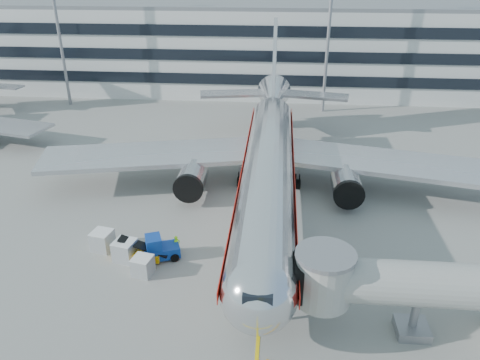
# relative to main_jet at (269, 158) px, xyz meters

# --- Properties ---
(ground) EXTENTS (180.00, 180.00, 0.00)m
(ground) POSITION_rel_main_jet_xyz_m (0.00, -11.72, -4.23)
(ground) COLOR gray
(ground) RESTS_ON ground
(lead_in_line) EXTENTS (0.25, 70.00, 0.01)m
(lead_in_line) POSITION_rel_main_jet_xyz_m (0.00, -1.72, -4.23)
(lead_in_line) COLOR yellow
(lead_in_line) RESTS_ON ground
(main_jet) EXTENTS (50.95, 48.70, 16.06)m
(main_jet) POSITION_rel_main_jet_xyz_m (0.00, 0.00, 0.00)
(main_jet) COLOR silver
(main_jet) RESTS_ON ground
(jet_bridge) EXTENTS (17.80, 4.50, 7.00)m
(jet_bridge) POSITION_rel_main_jet_xyz_m (12.18, -19.72, -0.36)
(jet_bridge) COLOR silver
(jet_bridge) RESTS_ON ground
(terminal) EXTENTS (150.00, 24.25, 15.60)m
(terminal) POSITION_rel_main_jet_xyz_m (0.00, 46.23, 3.57)
(terminal) COLOR silver
(terminal) RESTS_ON ground
(light_mast_west) EXTENTS (2.40, 1.20, 25.45)m
(light_mast_west) POSITION_rel_main_jet_xyz_m (-35.00, 30.28, 10.64)
(light_mast_west) COLOR gray
(light_mast_west) RESTS_ON ground
(light_mast_centre) EXTENTS (2.40, 1.20, 25.45)m
(light_mast_centre) POSITION_rel_main_jet_xyz_m (8.00, 30.28, 10.64)
(light_mast_centre) COLOR gray
(light_mast_centre) RESTS_ON ground
(belt_loader) EXTENTS (4.28, 1.76, 2.03)m
(belt_loader) POSITION_rel_main_jet_xyz_m (-10.66, -12.87, -3.66)
(belt_loader) COLOR #FFAC0A
(belt_loader) RESTS_ON ground
(baggage_tug) EXTENTS (3.36, 2.73, 2.21)m
(baggage_tug) POSITION_rel_main_jet_xyz_m (-8.87, -12.63, -3.27)
(baggage_tug) COLOR navy
(baggage_tug) RESTS_ON ground
(cargo_container_left) EXTENTS (2.07, 2.07, 1.82)m
(cargo_container_left) POSITION_rel_main_jet_xyz_m (-11.72, -13.03, -3.32)
(cargo_container_left) COLOR silver
(cargo_container_left) RESTS_ON ground
(cargo_container_right) EXTENTS (1.98, 1.98, 1.77)m
(cargo_container_right) POSITION_rel_main_jet_xyz_m (-14.18, -11.68, -3.34)
(cargo_container_right) COLOR silver
(cargo_container_right) RESTS_ON ground
(cargo_container_front) EXTENTS (1.79, 1.79, 1.60)m
(cargo_container_front) POSITION_rel_main_jet_xyz_m (-9.69, -14.89, -3.43)
(cargo_container_front) COLOR silver
(cargo_container_front) RESTS_ON ground
(ramp_worker) EXTENTS (0.72, 0.70, 1.67)m
(ramp_worker) POSITION_rel_main_jet_xyz_m (-7.56, -11.70, -3.40)
(ramp_worker) COLOR #9AFF1A
(ramp_worker) RESTS_ON ground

